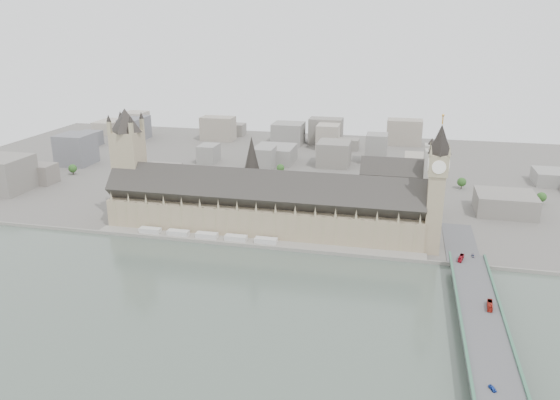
% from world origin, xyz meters
% --- Properties ---
extents(ground, '(900.00, 900.00, 0.00)m').
position_xyz_m(ground, '(0.00, 0.00, 0.00)').
color(ground, '#595651').
rests_on(ground, ground).
extents(river_thames, '(600.00, 600.00, 0.00)m').
position_xyz_m(river_thames, '(0.00, -165.00, 0.00)').
color(river_thames, '#4A574B').
rests_on(river_thames, ground).
extents(embankment_wall, '(600.00, 1.50, 3.00)m').
position_xyz_m(embankment_wall, '(0.00, -15.00, 1.50)').
color(embankment_wall, gray).
rests_on(embankment_wall, ground).
extents(river_terrace, '(270.00, 15.00, 2.00)m').
position_xyz_m(river_terrace, '(0.00, -7.50, 1.00)').
color(river_terrace, gray).
rests_on(river_terrace, ground).
extents(terrace_tents, '(118.00, 7.00, 4.00)m').
position_xyz_m(terrace_tents, '(-40.00, -7.00, 4.00)').
color(terrace_tents, silver).
rests_on(terrace_tents, river_terrace).
extents(palace_of_westminster, '(265.00, 40.73, 55.44)m').
position_xyz_m(palace_of_westminster, '(0.00, 19.70, 22.71)').
color(palace_of_westminster, tan).
rests_on(palace_of_westminster, ground).
extents(elizabeth_tower, '(17.00, 17.00, 107.50)m').
position_xyz_m(elizabeth_tower, '(138.00, 8.00, 58.09)').
color(elizabeth_tower, tan).
rests_on(elizabeth_tower, ground).
extents(victoria_tower, '(30.00, 30.00, 100.00)m').
position_xyz_m(victoria_tower, '(-122.00, 26.00, 55.20)').
color(victoria_tower, tan).
rests_on(victoria_tower, ground).
extents(central_tower, '(13.00, 13.00, 48.00)m').
position_xyz_m(central_tower, '(-10.00, 26.00, 57.92)').
color(central_tower, gray).
rests_on(central_tower, ground).
extents(westminster_bridge, '(25.00, 325.00, 10.25)m').
position_xyz_m(westminster_bridge, '(162.00, -87.50, 5.12)').
color(westminster_bridge, '#474749').
rests_on(westminster_bridge, ground).
extents(bridge_parapets, '(25.00, 235.00, 1.15)m').
position_xyz_m(bridge_parapets, '(162.00, -132.00, 10.82)').
color(bridge_parapets, '#39684F').
rests_on(bridge_parapets, westminster_bridge).
extents(westminster_abbey, '(68.00, 36.00, 64.00)m').
position_xyz_m(westminster_abbey, '(110.92, 95.00, 25.08)').
color(westminster_abbey, gray).
rests_on(westminster_abbey, ground).
extents(city_skyline_inland, '(720.00, 360.00, 38.00)m').
position_xyz_m(city_skyline_inland, '(0.00, 245.00, 19.00)').
color(city_skyline_inland, gray).
rests_on(city_skyline_inland, ground).
extents(park_trees, '(110.00, 30.00, 15.00)m').
position_xyz_m(park_trees, '(-10.00, 60.00, 7.50)').
color(park_trees, '#1F4D1B').
rests_on(park_trees, ground).
extents(red_bus_north, '(5.39, 11.67, 3.16)m').
position_xyz_m(red_bus_north, '(156.88, -25.79, 11.83)').
color(red_bus_north, maroon).
rests_on(red_bus_north, westminster_bridge).
extents(red_bus_south, '(4.17, 12.46, 3.40)m').
position_xyz_m(red_bus_south, '(167.66, -92.70, 11.95)').
color(red_bus_south, '#A31F14').
rests_on(red_bus_south, westminster_bridge).
extents(car_blue, '(3.78, 5.19, 1.64)m').
position_xyz_m(car_blue, '(158.93, -171.43, 11.07)').
color(car_blue, navy).
rests_on(car_blue, westminster_bridge).
extents(car_approach, '(2.19, 4.84, 1.38)m').
position_xyz_m(car_approach, '(165.90, -17.77, 10.94)').
color(car_approach, gray).
rests_on(car_approach, westminster_bridge).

